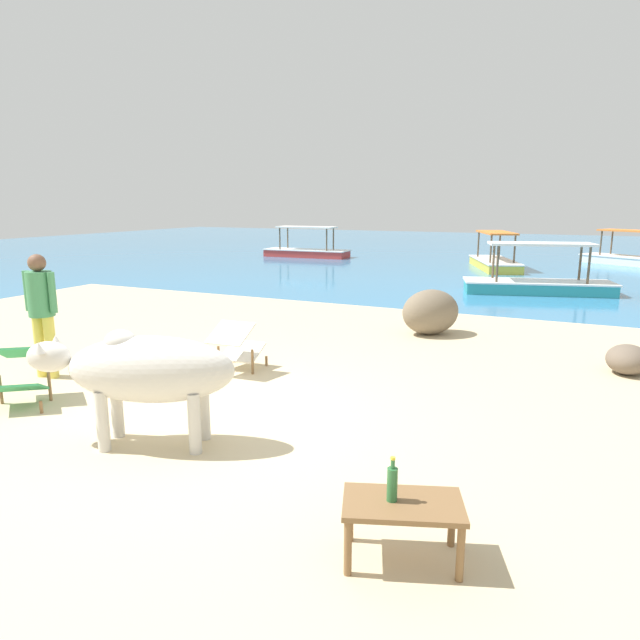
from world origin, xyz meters
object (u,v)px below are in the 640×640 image
object	(u,v)px
boat_yellow	(495,261)
cow	(146,370)
boat_teal	(538,283)
deck_chair_far	(237,344)
deck_chair_near	(22,371)
person_standing	(41,306)
boat_white	(633,258)
low_bench_table	(403,511)
boat_red	(307,250)
bottle	(392,483)

from	to	relation	value
boat_yellow	cow	bearing A→B (deg)	-23.02
boat_teal	cow	bearing A→B (deg)	-118.19
cow	boat_yellow	distance (m)	16.64
cow	deck_chair_far	bearing A→B (deg)	-98.18
deck_chair_near	person_standing	bearing A→B (deg)	179.91
person_standing	boat_white	xyz separation A→B (m)	(8.07, 18.87, -0.70)
low_bench_table	deck_chair_near	xyz separation A→B (m)	(-4.75, 0.96, 0.04)
deck_chair_far	boat_red	distance (m)	16.74
cow	person_standing	distance (m)	2.91
bottle	person_standing	size ratio (longest dim) A/B	0.18
cow	deck_chair_near	bearing A→B (deg)	-28.54
deck_chair_far	boat_red	world-z (taller)	boat_red
deck_chair_far	person_standing	xyz separation A→B (m)	(-2.13, -1.27, 0.56)
low_bench_table	deck_chair_near	bearing A→B (deg)	148.80
bottle	deck_chair_near	bearing A→B (deg)	168.25
person_standing	boat_red	bearing A→B (deg)	10.76
cow	low_bench_table	size ratio (longest dim) A/B	2.29
bottle	boat_teal	bearing A→B (deg)	89.84
deck_chair_near	person_standing	size ratio (longest dim) A/B	0.57
person_standing	boat_red	distance (m)	17.26
cow	bottle	distance (m)	2.72
boat_red	deck_chair_near	bearing A→B (deg)	103.80
bottle	low_bench_table	bearing A→B (deg)	13.13
low_bench_table	boat_yellow	size ratio (longest dim) A/B	0.22
deck_chair_far	low_bench_table	bearing A→B (deg)	-137.32
cow	boat_teal	size ratio (longest dim) A/B	0.51
person_standing	boat_red	xyz separation A→B (m)	(-4.40, 16.68, -0.70)
deck_chair_near	boat_yellow	world-z (taller)	boat_yellow
bottle	deck_chair_far	xyz separation A→B (m)	(-3.17, 3.07, -0.14)
deck_chair_far	boat_white	bearing A→B (deg)	-22.61
low_bench_table	boat_yellow	distance (m)	17.41
cow	deck_chair_near	xyz separation A→B (m)	(-2.06, 0.26, -0.35)
low_bench_table	deck_chair_far	size ratio (longest dim) A/B	1.08
bottle	boat_red	world-z (taller)	boat_red
deck_chair_far	deck_chair_near	bearing A→B (deg)	140.31
bottle	boat_white	bearing A→B (deg)	82.38
bottle	boat_red	size ratio (longest dim) A/B	0.08
bottle	boat_yellow	distance (m)	17.42
boat_yellow	boat_teal	distance (m)	5.49
cow	boat_white	xyz separation A→B (m)	(5.38, 19.96, -0.49)
bottle	boat_yellow	world-z (taller)	boat_yellow
cow	deck_chair_near	size ratio (longest dim) A/B	2.12
boat_yellow	boat_teal	size ratio (longest dim) A/B	1.00
low_bench_table	person_standing	xyz separation A→B (m)	(-5.37, 1.79, 0.61)
low_bench_table	boat_yellow	world-z (taller)	boat_yellow
bottle	boat_teal	world-z (taller)	boat_teal
boat_white	cow	bearing A→B (deg)	105.61
bottle	boat_yellow	xyz separation A→B (m)	(-1.76, 17.33, -0.28)
deck_chair_near	boat_yellow	distance (m)	16.61
deck_chair_near	deck_chair_far	xyz separation A→B (m)	(1.51, 2.10, 0.00)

